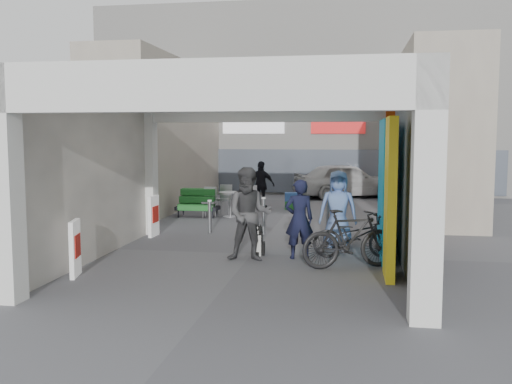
% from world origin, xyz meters
% --- Properties ---
extents(ground, '(90.00, 90.00, 0.00)m').
position_xyz_m(ground, '(0.00, 0.00, 0.00)').
color(ground, '#55555A').
rests_on(ground, ground).
extents(arcade_canopy, '(6.40, 6.45, 6.40)m').
position_xyz_m(arcade_canopy, '(0.54, -0.82, 2.30)').
color(arcade_canopy, silver).
rests_on(arcade_canopy, ground).
extents(far_building, '(18.00, 4.08, 8.00)m').
position_xyz_m(far_building, '(-0.00, 13.99, 3.99)').
color(far_building, silver).
rests_on(far_building, ground).
extents(plaza_bldg_left, '(2.00, 9.00, 5.00)m').
position_xyz_m(plaza_bldg_left, '(-4.50, 7.50, 2.50)').
color(plaza_bldg_left, '#ABA28E').
rests_on(plaza_bldg_left, ground).
extents(plaza_bldg_right, '(2.00, 9.00, 5.00)m').
position_xyz_m(plaza_bldg_right, '(4.50, 7.50, 2.50)').
color(plaza_bldg_right, '#ABA28E').
rests_on(plaza_bldg_right, ground).
extents(bollard_left, '(0.09, 0.09, 0.83)m').
position_xyz_m(bollard_left, '(-1.50, 2.36, 0.41)').
color(bollard_left, gray).
rests_on(bollard_left, ground).
extents(bollard_center, '(0.09, 0.09, 0.92)m').
position_xyz_m(bollard_center, '(-0.11, 2.37, 0.46)').
color(bollard_center, gray).
rests_on(bollard_center, ground).
extents(bollard_right, '(0.09, 0.09, 0.92)m').
position_xyz_m(bollard_right, '(1.49, 2.29, 0.46)').
color(bollard_right, gray).
rests_on(bollard_right, ground).
extents(advert_board_near, '(0.21, 0.55, 1.00)m').
position_xyz_m(advert_board_near, '(-2.75, -2.40, 0.51)').
color(advert_board_near, silver).
rests_on(advert_board_near, ground).
extents(advert_board_far, '(0.11, 0.55, 1.00)m').
position_xyz_m(advert_board_far, '(-2.75, 1.68, 0.51)').
color(advert_board_far, silver).
rests_on(advert_board_far, ground).
extents(cafe_set, '(1.52, 1.22, 0.92)m').
position_xyz_m(cafe_set, '(-1.70, 5.55, 0.32)').
color(cafe_set, '#B0AFB5').
rests_on(cafe_set, ground).
extents(produce_stand, '(1.28, 0.70, 0.85)m').
position_xyz_m(produce_stand, '(-2.57, 5.14, 0.34)').
color(produce_stand, black).
rests_on(produce_stand, ground).
extents(crate_stack, '(0.48, 0.39, 0.56)m').
position_xyz_m(crate_stack, '(0.08, 7.38, 0.28)').
color(crate_stack, '#1B5F24').
rests_on(crate_stack, ground).
extents(border_collie, '(0.24, 0.47, 0.66)m').
position_xyz_m(border_collie, '(0.15, -0.09, 0.26)').
color(border_collie, black).
rests_on(border_collie, ground).
extents(man_with_dog, '(0.67, 0.53, 1.61)m').
position_xyz_m(man_with_dog, '(1.01, -0.29, 0.80)').
color(man_with_dog, black).
rests_on(man_with_dog, ground).
extents(man_back_turned, '(0.95, 0.77, 1.86)m').
position_xyz_m(man_back_turned, '(0.06, -0.65, 0.93)').
color(man_back_turned, '#3C3C3F').
rests_on(man_back_turned, ground).
extents(man_elderly, '(0.84, 0.55, 1.71)m').
position_xyz_m(man_elderly, '(1.76, 1.02, 0.86)').
color(man_elderly, '#5A77B0').
rests_on(man_elderly, ground).
extents(man_crates, '(1.01, 0.60, 1.61)m').
position_xyz_m(man_crates, '(-0.95, 7.40, 0.81)').
color(man_crates, black).
rests_on(man_crates, ground).
extents(bicycle_front, '(1.77, 0.83, 0.90)m').
position_xyz_m(bicycle_front, '(2.13, -0.03, 0.45)').
color(bicycle_front, black).
rests_on(bicycle_front, ground).
extents(bicycle_rear, '(1.92, 1.14, 1.12)m').
position_xyz_m(bicycle_rear, '(2.03, -0.98, 0.56)').
color(bicycle_rear, black).
rests_on(bicycle_rear, ground).
extents(white_van, '(4.43, 3.15, 1.40)m').
position_xyz_m(white_van, '(1.84, 11.30, 0.70)').
color(white_van, silver).
rests_on(white_van, ground).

